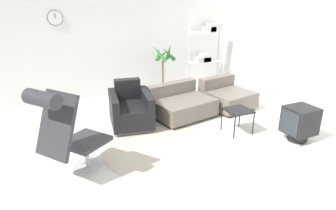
{
  "coord_description": "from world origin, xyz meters",
  "views": [
    {
      "loc": [
        -1.67,
        -3.93,
        2.31
      ],
      "look_at": [
        0.19,
        0.38,
        0.55
      ],
      "focal_mm": 32.0,
      "sensor_mm": 36.0,
      "label": 1
    }
  ],
  "objects_px": {
    "lounge_chair": "(65,128)",
    "crt_television": "(300,122)",
    "side_table": "(238,112)",
    "shelf_unit": "(208,44)",
    "couch_second": "(227,97)",
    "couch_low": "(181,105)",
    "potted_plant": "(164,70)",
    "armchair_red": "(131,110)"
  },
  "relations": [
    {
      "from": "couch_second",
      "to": "crt_television",
      "type": "distance_m",
      "value": 1.79
    },
    {
      "from": "couch_low",
      "to": "couch_second",
      "type": "relative_size",
      "value": 1.19
    },
    {
      "from": "armchair_red",
      "to": "side_table",
      "type": "relative_size",
      "value": 2.34
    },
    {
      "from": "lounge_chair",
      "to": "side_table",
      "type": "relative_size",
      "value": 3.0
    },
    {
      "from": "side_table",
      "to": "potted_plant",
      "type": "distance_m",
      "value": 2.43
    },
    {
      "from": "lounge_chair",
      "to": "crt_television",
      "type": "distance_m",
      "value": 3.64
    },
    {
      "from": "crt_television",
      "to": "lounge_chair",
      "type": "bearing_deg",
      "value": 82.63
    },
    {
      "from": "potted_plant",
      "to": "shelf_unit",
      "type": "height_order",
      "value": "shelf_unit"
    },
    {
      "from": "lounge_chair",
      "to": "armchair_red",
      "type": "distance_m",
      "value": 1.86
    },
    {
      "from": "lounge_chair",
      "to": "couch_second",
      "type": "height_order",
      "value": "lounge_chair"
    },
    {
      "from": "armchair_red",
      "to": "side_table",
      "type": "distance_m",
      "value": 1.93
    },
    {
      "from": "lounge_chair",
      "to": "couch_low",
      "type": "bearing_deg",
      "value": 84.22
    },
    {
      "from": "shelf_unit",
      "to": "crt_television",
      "type": "bearing_deg",
      "value": -92.0
    },
    {
      "from": "armchair_red",
      "to": "potted_plant",
      "type": "height_order",
      "value": "potted_plant"
    },
    {
      "from": "lounge_chair",
      "to": "armchair_red",
      "type": "xyz_separation_m",
      "value": [
        1.23,
        1.33,
        -0.44
      ]
    },
    {
      "from": "couch_low",
      "to": "side_table",
      "type": "relative_size",
      "value": 3.01
    },
    {
      "from": "couch_low",
      "to": "couch_second",
      "type": "bearing_deg",
      "value": 170.35
    },
    {
      "from": "shelf_unit",
      "to": "potted_plant",
      "type": "bearing_deg",
      "value": -172.31
    },
    {
      "from": "lounge_chair",
      "to": "shelf_unit",
      "type": "height_order",
      "value": "shelf_unit"
    },
    {
      "from": "armchair_red",
      "to": "couch_second",
      "type": "height_order",
      "value": "armchair_red"
    },
    {
      "from": "couch_second",
      "to": "side_table",
      "type": "bearing_deg",
      "value": 52.91
    },
    {
      "from": "lounge_chair",
      "to": "couch_second",
      "type": "bearing_deg",
      "value": 75.81
    },
    {
      "from": "armchair_red",
      "to": "side_table",
      "type": "xyz_separation_m",
      "value": [
        1.62,
        -1.05,
        0.09
      ]
    },
    {
      "from": "couch_low",
      "to": "shelf_unit",
      "type": "bearing_deg",
      "value": -146.16
    },
    {
      "from": "shelf_unit",
      "to": "side_table",
      "type": "bearing_deg",
      "value": -108.62
    },
    {
      "from": "potted_plant",
      "to": "shelf_unit",
      "type": "relative_size",
      "value": 0.72
    },
    {
      "from": "armchair_red",
      "to": "crt_television",
      "type": "xyz_separation_m",
      "value": [
        2.37,
        -1.7,
        0.03
      ]
    },
    {
      "from": "crt_television",
      "to": "potted_plant",
      "type": "relative_size",
      "value": 0.47
    },
    {
      "from": "couch_low",
      "to": "potted_plant",
      "type": "distance_m",
      "value": 1.38
    },
    {
      "from": "couch_low",
      "to": "potted_plant",
      "type": "height_order",
      "value": "potted_plant"
    },
    {
      "from": "couch_low",
      "to": "side_table",
      "type": "distance_m",
      "value": 1.23
    },
    {
      "from": "lounge_chair",
      "to": "crt_television",
      "type": "xyz_separation_m",
      "value": [
        3.6,
        -0.37,
        -0.41
      ]
    },
    {
      "from": "couch_second",
      "to": "shelf_unit",
      "type": "distance_m",
      "value": 1.72
    },
    {
      "from": "couch_second",
      "to": "side_table",
      "type": "height_order",
      "value": "couch_second"
    },
    {
      "from": "shelf_unit",
      "to": "couch_second",
      "type": "bearing_deg",
      "value": -103.09
    },
    {
      "from": "armchair_red",
      "to": "couch_low",
      "type": "relative_size",
      "value": 0.78
    },
    {
      "from": "lounge_chair",
      "to": "shelf_unit",
      "type": "xyz_separation_m",
      "value": [
        3.71,
        2.84,
        0.38
      ]
    },
    {
      "from": "couch_low",
      "to": "side_table",
      "type": "height_order",
      "value": "couch_low"
    },
    {
      "from": "side_table",
      "to": "shelf_unit",
      "type": "xyz_separation_m",
      "value": [
        0.86,
        2.56,
        0.74
      ]
    },
    {
      "from": "armchair_red",
      "to": "shelf_unit",
      "type": "height_order",
      "value": "shelf_unit"
    },
    {
      "from": "couch_second",
      "to": "side_table",
      "type": "xyz_separation_m",
      "value": [
        -0.53,
        -1.12,
        0.15
      ]
    },
    {
      "from": "armchair_red",
      "to": "potted_plant",
      "type": "distance_m",
      "value": 1.84
    }
  ]
}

